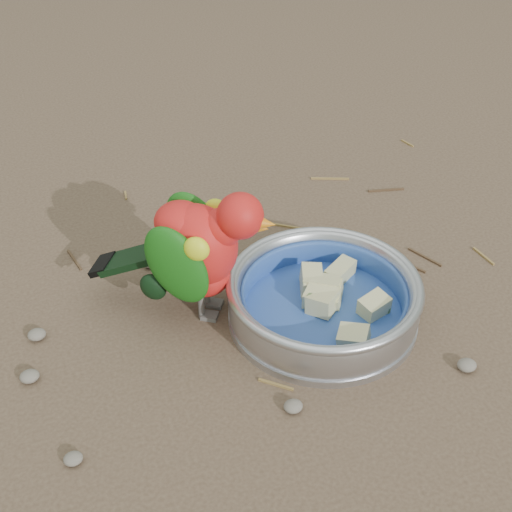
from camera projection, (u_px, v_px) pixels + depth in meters
name	position (u px, v px, depth m)	size (l,w,h in m)	color
ground	(295.00, 360.00, 0.85)	(60.00, 60.00, 0.00)	brown
food_bowl	(322.00, 314.00, 0.91)	(0.24, 0.24, 0.02)	#B2B2BA
bowl_wall	(324.00, 296.00, 0.89)	(0.24, 0.24, 0.04)	#B2B2BA
fruit_wedges	(323.00, 300.00, 0.89)	(0.14, 0.14, 0.03)	#CAC78C
lory_parrot	(198.00, 256.00, 0.87)	(0.10, 0.22, 0.18)	red
ground_debris	(260.00, 344.00, 0.87)	(0.90, 0.80, 0.01)	olive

